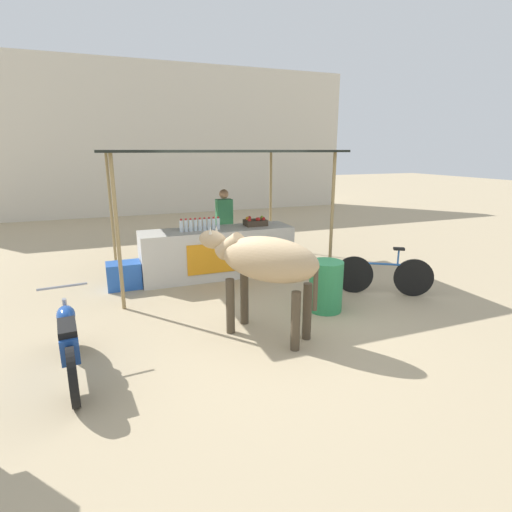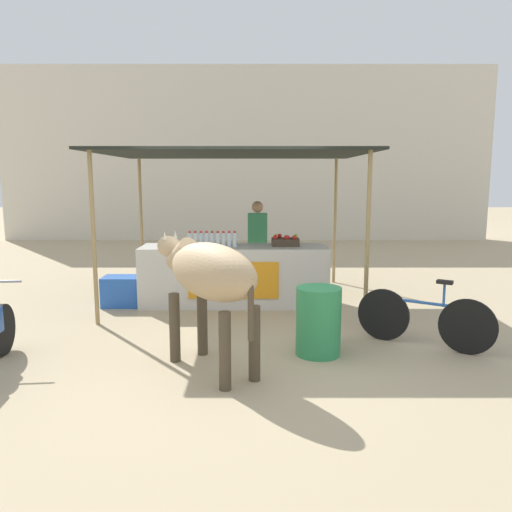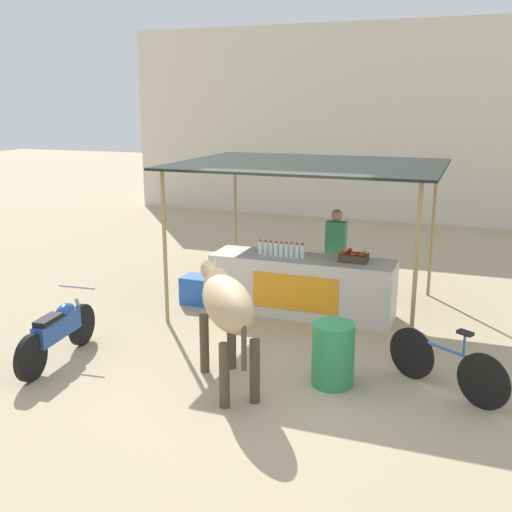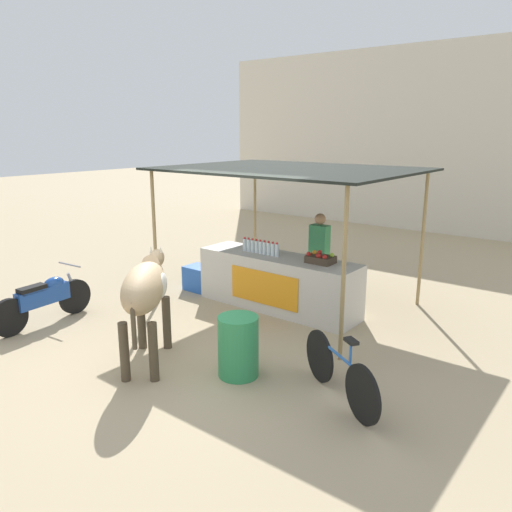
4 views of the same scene
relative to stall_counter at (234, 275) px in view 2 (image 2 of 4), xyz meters
The scene contains 11 objects.
ground_plane 2.25m from the stall_counter, 90.00° to the right, with size 60.00×60.00×0.00m, color tan.
building_wall_far 9.05m from the stall_counter, 90.00° to the left, with size 16.00×0.50×5.61m, color beige.
stall_counter is the anchor object (origin of this frame).
stall_awning 1.91m from the stall_counter, 90.00° to the left, with size 4.20×3.20×2.46m.
water_bottle_row 0.69m from the stall_counter, behind, with size 0.79×0.07×0.25m.
fruit_crate 0.99m from the stall_counter, ahead, with size 0.44×0.32×0.18m.
vendor_behind_counter 0.92m from the stall_counter, 63.42° to the left, with size 0.34×0.22×1.65m.
cooler_box 1.83m from the stall_counter, behind, with size 0.60×0.44×0.48m, color blue.
water_barrel 2.59m from the stall_counter, 65.39° to the right, with size 0.52×0.52×0.80m, color #2D8C51.
cow 2.85m from the stall_counter, 93.05° to the right, with size 1.42×1.65×1.44m.
bicycle_leaning 3.18m from the stall_counter, 41.06° to the right, with size 1.44×0.90×0.85m.
Camera 2 is at (0.35, -5.76, 2.04)m, focal length 35.00 mm.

